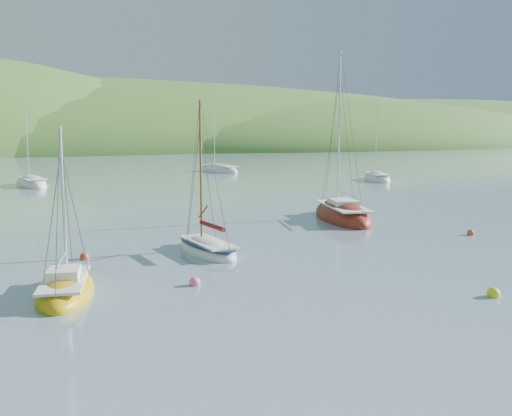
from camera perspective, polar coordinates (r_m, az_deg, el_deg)
name	(u,v)px	position (r m, az deg, el deg)	size (l,w,h in m)	color
ground	(351,291)	(22.89, 9.46, -8.23)	(700.00, 700.00, 0.00)	gray
shoreline_hills	(8,149)	(190.78, -23.59, 5.43)	(690.00, 135.00, 56.00)	#416928
daysailer_white	(207,249)	(29.48, -4.91, -4.08)	(2.50, 5.58, 8.33)	white
sloop_red	(342,216)	(40.25, 8.60, -0.84)	(4.95, 8.99, 12.61)	maroon
sailboat_yellow	(65,290)	(23.29, -18.54, -7.82)	(3.23, 5.63, 7.03)	#C0970E
distant_sloop_a	(31,184)	(67.67, -21.54, 2.21)	(3.97, 8.17, 11.18)	white
distant_sloop_b	(219,171)	(83.55, -3.75, 3.75)	(5.05, 8.47, 11.41)	white
distant_sloop_d	(377,179)	(71.25, 12.00, 2.85)	(5.00, 7.73, 10.42)	white
mooring_buoys	(316,265)	(26.34, 6.02, -5.74)	(22.42, 13.27, 0.49)	yellow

